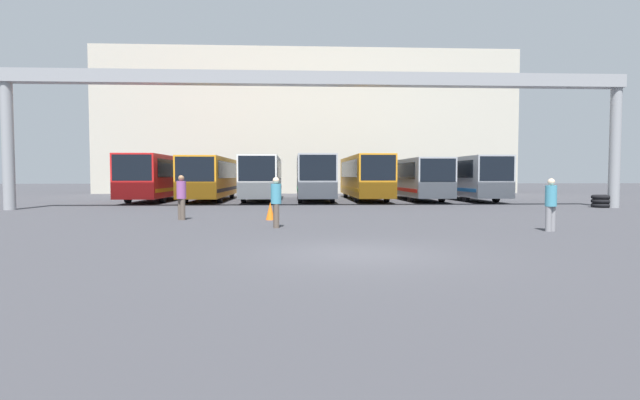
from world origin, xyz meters
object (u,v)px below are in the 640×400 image
traffic_cone (270,211)px  pedestrian_far_center (181,196)px  bus_slot_6 (465,176)px  bus_slot_0 (159,175)px  tire_stack (601,201)px  bus_slot_2 (263,176)px  pedestrian_near_right (276,201)px  bus_slot_1 (210,176)px  bus_slot_5 (414,177)px  bus_slot_3 (314,175)px  bus_slot_4 (364,175)px  pedestrian_near_left (551,203)px

traffic_cone → pedestrian_far_center: bearing=177.0°
bus_slot_6 → bus_slot_0: bearing=179.8°
bus_slot_6 → tire_stack: (4.70, -9.32, -1.45)m
bus_slot_2 → tire_stack: (19.79, -9.02, -1.45)m
pedestrian_near_right → bus_slot_1: bearing=7.0°
bus_slot_5 → pedestrian_near_right: 21.88m
pedestrian_far_center → traffic_cone: pedestrian_far_center is taller
bus_slot_3 → bus_slot_4: (3.77, 0.82, 0.00)m
bus_slot_1 → bus_slot_4: size_ratio=0.92×
bus_slot_0 → tire_stack: 28.94m
bus_slot_3 → bus_slot_4: 3.86m
bus_slot_2 → traffic_cone: size_ratio=15.50×
bus_slot_1 → tire_stack: bus_slot_1 is taller
bus_slot_2 → pedestrian_near_left: size_ratio=6.58×
bus_slot_0 → tire_stack: (27.33, -9.41, -1.48)m
pedestrian_near_right → pedestrian_far_center: 5.18m
bus_slot_6 → pedestrian_near_right: size_ratio=6.78×
bus_slot_2 → bus_slot_4: 7.56m
bus_slot_0 → bus_slot_6: bearing=-0.2°
bus_slot_5 → tire_stack: (8.47, -9.52, -1.37)m
bus_slot_3 → bus_slot_5: bearing=5.9°
bus_slot_1 → bus_slot_6: bus_slot_6 is taller
bus_slot_4 → bus_slot_5: bus_slot_4 is taller
traffic_cone → pedestrian_near_left: bearing=-26.7°
traffic_cone → pedestrian_near_right: bearing=-83.5°
bus_slot_1 → pedestrian_near_left: bearing=-55.2°
bus_slot_1 → bus_slot_0: bearing=174.7°
bus_slot_2 → tire_stack: 21.79m
bus_slot_5 → traffic_cone: bus_slot_5 is taller
pedestrian_near_left → traffic_cone: (-9.34, 4.70, -0.55)m
bus_slot_0 → pedestrian_near_right: size_ratio=6.89×
pedestrian_near_left → traffic_cone: bearing=138.0°
traffic_cone → bus_slot_2: bearing=94.7°
pedestrian_near_left → tire_stack: size_ratio=1.66×
tire_stack → pedestrian_near_left: bearing=-128.0°
bus_slot_4 → tire_stack: bus_slot_4 is taller
traffic_cone → tire_stack: 19.76m
bus_slot_4 → bus_slot_6: 7.55m
traffic_cone → bus_slot_3: bearing=81.1°
bus_slot_1 → bus_slot_2: bearing=-0.6°
bus_slot_6 → pedestrian_near_left: (-4.43, -21.02, -0.89)m
bus_slot_0 → bus_slot_2: size_ratio=1.07×
bus_slot_3 → pedestrian_near_left: size_ratio=6.25×
pedestrian_near_right → traffic_cone: size_ratio=2.41×
bus_slot_6 → pedestrian_near_right: bus_slot_6 is taller
pedestrian_near_right → pedestrian_far_center: size_ratio=0.96×
pedestrian_near_right → tire_stack: bearing=-69.7°
tire_stack → pedestrian_near_right: bearing=-150.9°
bus_slot_1 → pedestrian_near_left: size_ratio=6.63×
bus_slot_0 → traffic_cone: bus_slot_0 is taller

